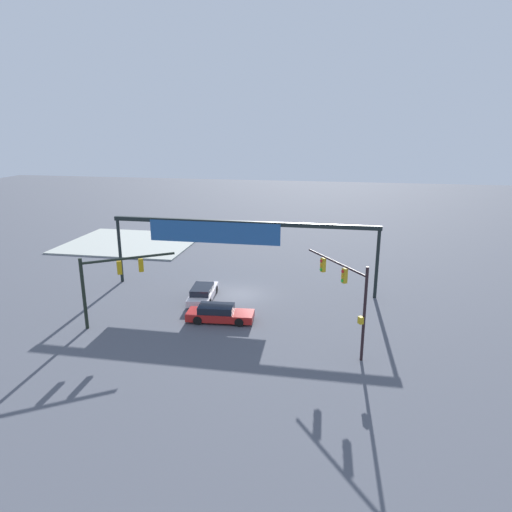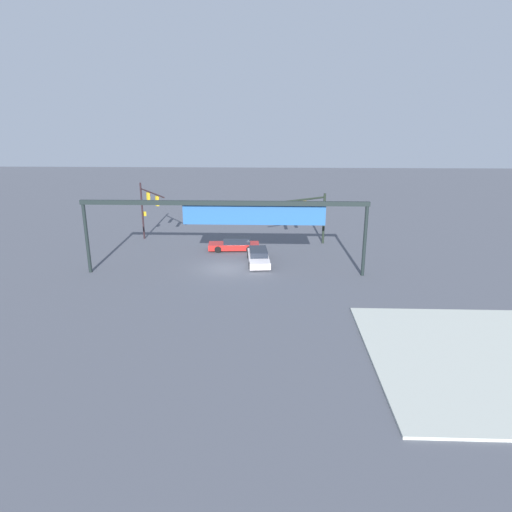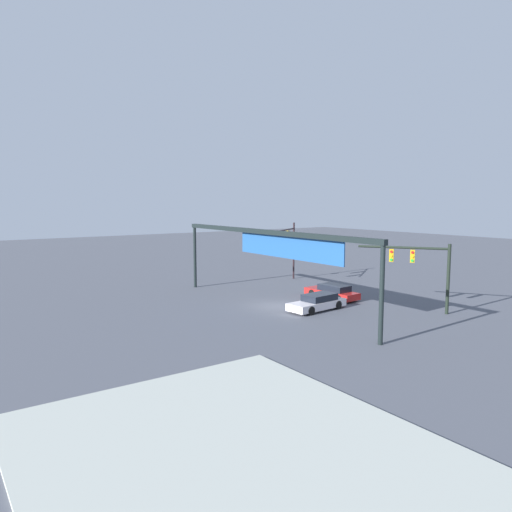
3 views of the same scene
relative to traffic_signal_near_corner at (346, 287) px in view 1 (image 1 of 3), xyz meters
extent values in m
plane|color=#4B4F59|center=(8.68, -8.02, -4.09)|extent=(165.84, 165.84, 0.00)
cube|color=#ABB0A7|center=(25.32, -22.71, -4.02)|extent=(15.04, 12.64, 0.15)
cylinder|color=black|center=(-1.08, 1.55, -1.12)|extent=(0.18, 0.18, 5.95)
cylinder|color=black|center=(0.76, -1.14, 1.25)|extent=(3.80, 5.45, 0.14)
cube|color=gold|center=(0.16, -0.26, 0.66)|extent=(0.40, 0.41, 0.95)
cylinder|color=red|center=(0.29, -0.17, 0.95)|extent=(0.16, 0.20, 0.20)
cylinder|color=orange|center=(0.29, -0.17, 0.65)|extent=(0.16, 0.20, 0.20)
cylinder|color=green|center=(0.29, -0.17, 0.35)|extent=(0.16, 0.20, 0.20)
cube|color=gold|center=(1.57, -2.32, 0.66)|extent=(0.40, 0.41, 0.95)
cylinder|color=red|center=(1.70, -2.23, 0.95)|extent=(0.16, 0.20, 0.20)
cylinder|color=orange|center=(1.70, -2.23, 0.65)|extent=(0.16, 0.20, 0.20)
cylinder|color=green|center=(1.70, -2.23, 0.35)|extent=(0.16, 0.20, 0.20)
cube|color=gold|center=(-0.89, 1.68, -1.42)|extent=(0.37, 0.38, 0.44)
cylinder|color=black|center=(17.75, 0.41, -1.53)|extent=(0.24, 0.24, 5.13)
cylinder|color=black|center=(15.08, -1.42, 0.67)|extent=(5.43, 3.81, 0.18)
cube|color=#BE9412|center=(15.67, -1.01, 0.06)|extent=(0.41, 0.40, 0.95)
cylinder|color=red|center=(15.76, -1.14, 0.35)|extent=(0.20, 0.16, 0.20)
cylinder|color=orange|center=(15.76, -1.14, 0.05)|extent=(0.20, 0.16, 0.20)
cylinder|color=green|center=(15.76, -1.14, -0.25)|extent=(0.20, 0.16, 0.20)
cube|color=#BE9412|center=(14.44, -1.86, 0.06)|extent=(0.41, 0.40, 0.95)
cylinder|color=red|center=(14.53, -1.99, 0.35)|extent=(0.20, 0.16, 0.20)
cylinder|color=orange|center=(14.53, -1.99, 0.05)|extent=(0.20, 0.16, 0.20)
cylinder|color=green|center=(14.53, -1.99, -0.25)|extent=(0.20, 0.16, 0.20)
cylinder|color=black|center=(-2.56, -9.41, -1.24)|extent=(0.28, 0.28, 5.71)
cylinder|color=black|center=(19.92, -9.41, -1.24)|extent=(0.28, 0.28, 5.71)
cube|color=black|center=(8.68, -9.41, 1.80)|extent=(22.88, 0.35, 0.35)
cube|color=#204F8D|center=(11.06, -9.19, 0.93)|extent=(11.38, 0.08, 1.83)
cube|color=#B21E1C|center=(8.83, -2.50, -3.66)|extent=(4.96, 2.05, 0.55)
cube|color=black|center=(9.12, -2.48, -3.13)|extent=(2.62, 1.68, 0.50)
cylinder|color=black|center=(7.39, -3.40, -3.77)|extent=(0.65, 0.26, 0.64)
cylinder|color=black|center=(7.28, -1.82, -3.77)|extent=(0.65, 0.26, 0.64)
cylinder|color=black|center=(10.39, -3.19, -3.77)|extent=(0.65, 0.26, 0.64)
cylinder|color=black|center=(10.28, -1.60, -3.77)|extent=(0.65, 0.26, 0.64)
cube|color=silver|center=(11.35, -6.49, -3.66)|extent=(2.20, 5.02, 0.55)
cube|color=black|center=(11.32, -6.20, -3.13)|extent=(1.77, 2.67, 0.50)
cylinder|color=black|center=(12.30, -7.92, -3.77)|extent=(0.28, 0.66, 0.64)
cylinder|color=black|center=(10.69, -8.07, -3.77)|extent=(0.28, 0.66, 0.64)
cylinder|color=black|center=(12.02, -4.90, -3.77)|extent=(0.28, 0.66, 0.64)
cylinder|color=black|center=(10.40, -5.06, -3.77)|extent=(0.28, 0.66, 0.64)
camera|label=1|loc=(0.67, 27.35, 9.68)|focal=32.11mm
camera|label=2|loc=(12.51, -44.05, 8.11)|focal=31.35mm
camera|label=3|loc=(37.48, -30.50, 4.08)|focal=33.37mm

